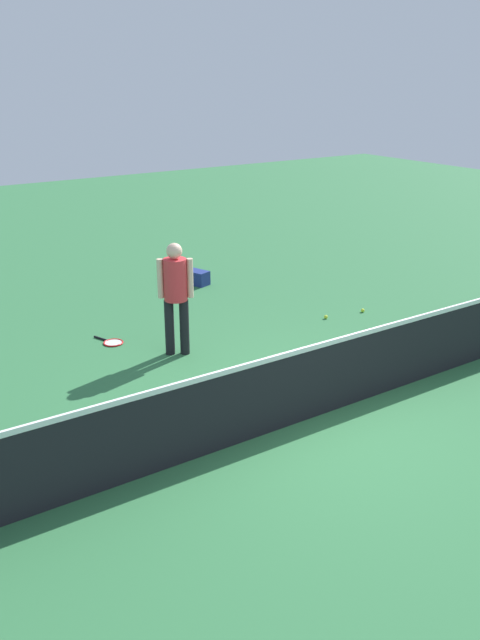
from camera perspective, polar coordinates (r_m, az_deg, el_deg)
ground_plane at (r=8.34m, az=6.50°, el=-8.15°), size 40.00×40.00×0.00m
court_net at (r=8.11m, az=6.64°, el=-5.04°), size 10.09×0.09×1.07m
player_near_side at (r=9.72m, az=-5.52°, el=2.60°), size 0.49×0.47×1.70m
tennis_racket_near_player at (r=10.60m, az=-10.88°, el=-1.88°), size 0.40×0.61×0.03m
tennis_ball_near_player at (r=7.92m, az=-12.72°, el=-9.96°), size 0.07×0.07×0.07m
tennis_ball_by_net at (r=11.51m, az=7.35°, el=0.26°), size 0.07×0.07×0.07m
tennis_ball_midcourt at (r=11.92m, az=10.44°, el=0.81°), size 0.07×0.07×0.07m
equipment_bag at (r=13.40m, az=-4.37°, el=3.79°), size 0.53×0.85×0.28m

